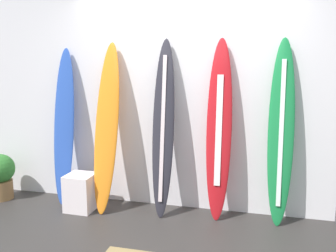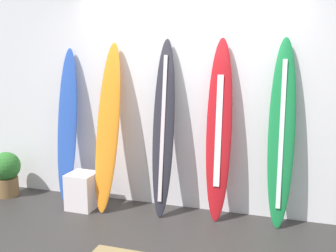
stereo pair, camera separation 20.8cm
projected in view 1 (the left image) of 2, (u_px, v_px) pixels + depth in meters
name	position (u px, v px, depth m)	size (l,w,h in m)	color
wall_back	(186.00, 90.00, 4.32)	(7.20, 0.20, 2.80)	silver
surfboard_cobalt	(64.00, 127.00, 4.48)	(0.27, 0.33, 1.89)	#294EAD
surfboard_sunset	(107.00, 129.00, 4.25)	(0.31, 0.49, 1.95)	orange
surfboard_charcoal	(163.00, 130.00, 4.13)	(0.26, 0.41, 1.99)	#27252E
surfboard_crimson	(219.00, 131.00, 4.02)	(0.28, 0.31, 1.98)	red
surfboard_emerald	(281.00, 135.00, 3.87)	(0.28, 0.29, 1.98)	#197D3E
display_block_left	(81.00, 192.00, 4.34)	(0.32, 0.32, 0.43)	silver
potted_plant	(0.00, 174.00, 4.67)	(0.37, 0.37, 0.58)	brown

